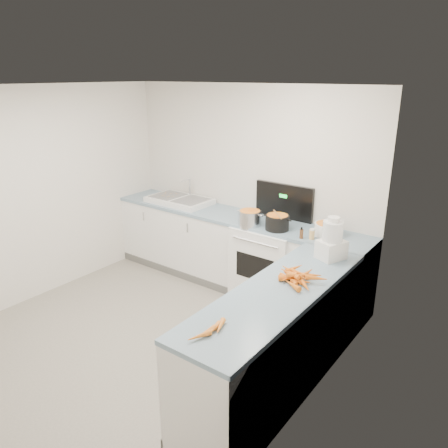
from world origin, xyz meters
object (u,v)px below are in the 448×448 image
Objects in this scene: extract_bottle at (301,234)px; spice_jar at (312,235)px; stove at (270,260)px; sink at (180,200)px; mixing_bowl at (328,230)px; food_processor at (332,241)px; steel_pot at (250,219)px; black_pot at (277,223)px.

extract_bottle is 1.00× the size of spice_jar.
stove reaches higher than sink.
stove reaches higher than mixing_bowl.
sink is at bearing -179.39° from mixing_bowl.
food_processor reaches higher than spice_jar.
stove is 1.58× the size of sink.
stove is at bearing -0.62° from sink.
steel_pot reaches higher than extract_bottle.
stove is 0.87m from mixing_bowl.
extract_bottle is at bearing -23.22° from stove.
stove is at bearing 151.66° from food_processor.
black_pot is (1.60, -0.14, 0.04)m from sink.
spice_jar is (0.10, 0.05, 0.00)m from extract_bottle.
steel_pot is 2.64× the size of extract_bottle.
black_pot is at bearing -162.83° from mixing_bowl.
extract_bottle is (0.68, -0.04, -0.03)m from steel_pot.
stove reaches higher than extract_bottle.
food_processor is at bearing -16.64° from steel_pot.
sink is 2.08× the size of food_processor.
food_processor reaches higher than black_pot.
food_processor is at bearing -25.85° from black_pot.
sink reaches higher than extract_bottle.
steel_pot is 0.68m from extract_bottle.
mixing_bowl is 2.94× the size of spice_jar.
sink is 8.61× the size of extract_bottle.
stove is 13.62× the size of extract_bottle.
spice_jar is at bearing -5.09° from sink.
mixing_bowl is at bearing 3.19° from stove.
black_pot is (0.15, -0.13, 0.54)m from stove.
stove is at bearing 156.78° from extract_bottle.
spice_jar is (0.78, 0.01, -0.03)m from steel_pot.
steel_pot is at bearing -179.09° from spice_jar.
black_pot reaches higher than mixing_bowl.
mixing_bowl is 0.22m from spice_jar.
stove is 1.54m from sink.
sink is at bearing 171.27° from steel_pot.
mixing_bowl is at bearing 0.61° from sink.
steel_pot is at bearing -165.95° from mixing_bowl.
stove is at bearing 140.25° from black_pot.
steel_pot is 0.99× the size of black_pot.
food_processor is at bearing -12.55° from sink.
sink is at bearing 174.91° from spice_jar.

